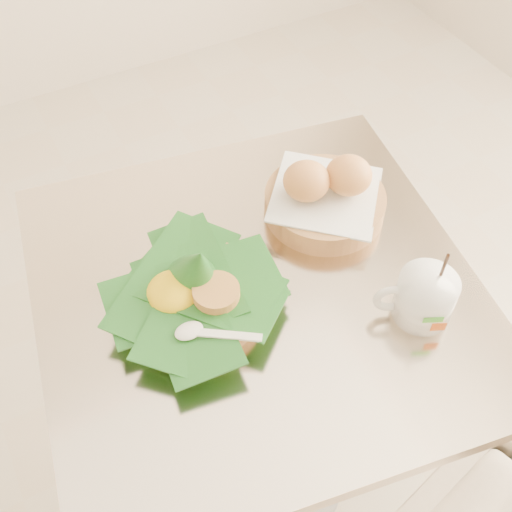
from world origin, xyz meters
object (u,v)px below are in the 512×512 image
bread_basket (325,196)px  cafe_table (257,358)px  rice_basket (194,290)px  coffee_mug (423,297)px

bread_basket → cafe_table: bearing=-153.1°
bread_basket → rice_basket: bearing=-164.8°
cafe_table → rice_basket: rice_basket is taller
rice_basket → coffee_mug: 0.35m
cafe_table → coffee_mug: size_ratio=5.09×
cafe_table → rice_basket: 0.28m
cafe_table → bread_basket: 0.33m
cafe_table → coffee_mug: 0.37m
cafe_table → rice_basket: (-0.10, 0.02, 0.26)m
rice_basket → bread_basket: (0.29, 0.08, 0.00)m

